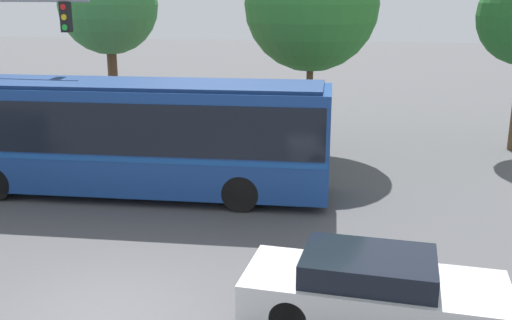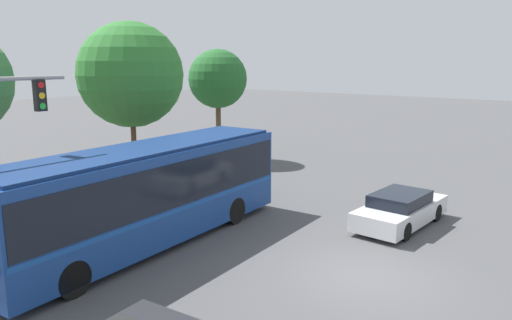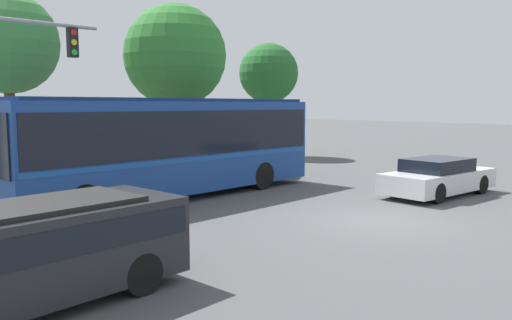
{
  "view_description": "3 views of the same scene",
  "coord_description": "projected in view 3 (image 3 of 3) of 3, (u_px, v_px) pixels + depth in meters",
  "views": [
    {
      "loc": [
        4.56,
        -8.68,
        5.54
      ],
      "look_at": [
        2.19,
        3.24,
        2.18
      ],
      "focal_mm": 41.24,
      "sensor_mm": 36.0,
      "label": 1
    },
    {
      "loc": [
        -12.1,
        -5.44,
        5.95
      ],
      "look_at": [
        3.24,
        6.34,
        2.03
      ],
      "focal_mm": 34.39,
      "sensor_mm": 36.0,
      "label": 2
    },
    {
      "loc": [
        -11.48,
        -7.5,
        3.08
      ],
      "look_at": [
        -0.06,
        4.74,
        1.25
      ],
      "focal_mm": 35.93,
      "sensor_mm": 36.0,
      "label": 3
    }
  ],
  "objects": [
    {
      "name": "street_tree_right",
      "position": [
        269.0,
        73.0,
        30.07
      ],
      "size": [
        3.48,
        3.48,
        6.65
      ],
      "color": "brown",
      "rests_on": "ground"
    },
    {
      "name": "sedan_foreground",
      "position": [
        438.0,
        177.0,
        17.33
      ],
      "size": [
        4.64,
        2.04,
        1.27
      ],
      "rotation": [
        0.0,
        0.0,
        -0.06
      ],
      "color": "silver",
      "rests_on": "ground"
    },
    {
      "name": "street_tree_centre",
      "position": [
        175.0,
        56.0,
        23.86
      ],
      "size": [
        4.77,
        4.77,
        7.71
      ],
      "color": "brown",
      "rests_on": "ground"
    },
    {
      "name": "ground_plane",
      "position": [
        379.0,
        221.0,
        13.57
      ],
      "size": [
        140.0,
        140.0,
        0.0
      ],
      "primitive_type": "plane",
      "color": "#4C4C4F"
    },
    {
      "name": "street_tree_left",
      "position": [
        7.0,
        44.0,
        18.47
      ],
      "size": [
        3.67,
        3.67,
        7.13
      ],
      "color": "brown",
      "rests_on": "ground"
    },
    {
      "name": "suv_left_lane",
      "position": [
        32.0,
        247.0,
        7.76
      ],
      "size": [
        4.77,
        2.31,
        1.59
      ],
      "rotation": [
        0.0,
        0.0,
        0.08
      ],
      "color": "#232328",
      "rests_on": "ground"
    },
    {
      "name": "flowering_hedge",
      "position": [
        122.0,
        165.0,
        19.54
      ],
      "size": [
        6.12,
        1.44,
        1.6
      ],
      "color": "#286028",
      "rests_on": "ground"
    },
    {
      "name": "city_bus",
      "position": [
        171.0,
        141.0,
        16.86
      ],
      "size": [
        11.29,
        3.24,
        3.27
      ],
      "rotation": [
        0.0,
        0.0,
        3.21
      ],
      "color": "navy",
      "rests_on": "ground"
    }
  ]
}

